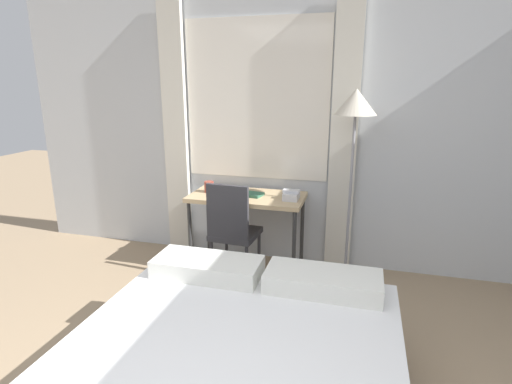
# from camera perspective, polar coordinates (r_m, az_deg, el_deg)

# --- Properties ---
(wall_back_with_window) EXTENTS (5.75, 0.13, 2.70)m
(wall_back_with_window) POSITION_cam_1_polar(r_m,az_deg,el_deg) (3.87, 4.93, 9.18)
(wall_back_with_window) COLOR silver
(wall_back_with_window) RESTS_ON ground_plane
(desk) EXTENTS (1.07, 0.54, 0.75)m
(desk) POSITION_cam_1_polar(r_m,az_deg,el_deg) (3.75, -1.26, -1.49)
(desk) COLOR tan
(desk) RESTS_ON ground_plane
(desk_chair) EXTENTS (0.43, 0.43, 0.93)m
(desk_chair) POSITION_cam_1_polar(r_m,az_deg,el_deg) (3.60, -3.38, -5.05)
(desk_chair) COLOR #333338
(desk_chair) RESTS_ON ground_plane
(standing_lamp) EXTENTS (0.35, 0.35, 1.72)m
(standing_lamp) POSITION_cam_1_polar(r_m,az_deg,el_deg) (3.43, 13.95, 10.04)
(standing_lamp) COLOR #4C4C51
(standing_lamp) RESTS_ON ground_plane
(telephone) EXTENTS (0.15, 0.18, 0.09)m
(telephone) POSITION_cam_1_polar(r_m,az_deg,el_deg) (3.60, 5.06, -0.46)
(telephone) COLOR silver
(telephone) RESTS_ON desk
(book) EXTENTS (0.30, 0.20, 0.02)m
(book) POSITION_cam_1_polar(r_m,az_deg,el_deg) (3.73, -1.15, -0.23)
(book) COLOR #33664C
(book) RESTS_ON desk
(mug) EXTENTS (0.09, 0.09, 0.10)m
(mug) POSITION_cam_1_polar(r_m,az_deg,el_deg) (3.84, -6.72, 0.75)
(mug) COLOR #993F33
(mug) RESTS_ON desk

